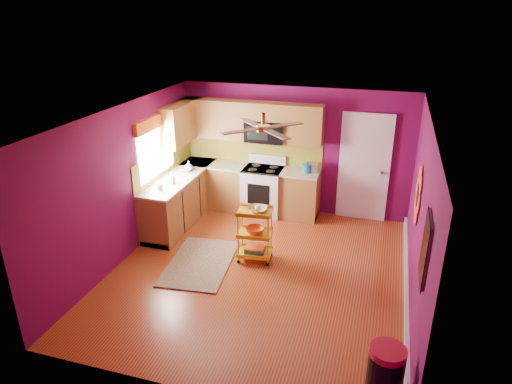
% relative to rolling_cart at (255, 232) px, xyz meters
% --- Properties ---
extents(ground, '(5.00, 5.00, 0.00)m').
position_rel_rolling_cart_xyz_m(ground, '(0.17, -0.36, -0.51)').
color(ground, maroon).
rests_on(ground, ground).
extents(room_envelope, '(4.54, 5.04, 2.52)m').
position_rel_rolling_cart_xyz_m(room_envelope, '(0.20, -0.36, 1.13)').
color(room_envelope, '#620B45').
rests_on(room_envelope, ground).
extents(lower_cabinets, '(2.81, 2.31, 0.94)m').
position_rel_rolling_cart_xyz_m(lower_cabinets, '(-1.18, 1.45, -0.07)').
color(lower_cabinets, brown).
rests_on(lower_cabinets, ground).
extents(electric_range, '(0.76, 0.66, 1.13)m').
position_rel_rolling_cart_xyz_m(electric_range, '(-0.38, 1.81, -0.02)').
color(electric_range, white).
rests_on(electric_range, ground).
extents(upper_cabinetry, '(2.80, 2.30, 1.26)m').
position_rel_rolling_cart_xyz_m(upper_cabinetry, '(-1.07, 1.81, 1.29)').
color(upper_cabinetry, brown).
rests_on(upper_cabinetry, ground).
extents(left_window, '(0.08, 1.35, 1.08)m').
position_rel_rolling_cart_xyz_m(left_window, '(-2.05, 0.69, 1.23)').
color(left_window, white).
rests_on(left_window, ground).
extents(panel_door, '(0.95, 0.11, 2.15)m').
position_rel_rolling_cart_xyz_m(panel_door, '(1.52, 2.11, 0.52)').
color(panel_door, white).
rests_on(panel_door, ground).
extents(right_wall_art, '(0.04, 2.74, 1.04)m').
position_rel_rolling_cart_xyz_m(right_wall_art, '(2.40, -0.70, 0.94)').
color(right_wall_art, black).
rests_on(right_wall_art, ground).
extents(ceiling_fan, '(1.01, 1.01, 0.26)m').
position_rel_rolling_cart_xyz_m(ceiling_fan, '(0.17, -0.16, 1.78)').
color(ceiling_fan, '#BF8C3F').
rests_on(ceiling_fan, ground).
extents(shag_rug, '(1.12, 1.67, 0.02)m').
position_rel_rolling_cart_xyz_m(shag_rug, '(-0.82, -0.38, -0.49)').
color(shag_rug, '#311D10').
rests_on(shag_rug, ground).
extents(rolling_cart, '(0.58, 0.45, 0.98)m').
position_rel_rolling_cart_xyz_m(rolling_cart, '(0.00, 0.00, 0.00)').
color(rolling_cart, gold).
rests_on(rolling_cart, ground).
extents(trash_can, '(0.47, 0.48, 0.72)m').
position_rel_rolling_cart_xyz_m(trash_can, '(2.13, -2.43, -0.15)').
color(trash_can, black).
rests_on(trash_can, ground).
extents(teal_kettle, '(0.18, 0.18, 0.21)m').
position_rel_rolling_cart_xyz_m(teal_kettle, '(0.48, 1.83, 0.52)').
color(teal_kettle, '#147498').
rests_on(teal_kettle, lower_cabinets).
extents(toaster, '(0.22, 0.15, 0.18)m').
position_rel_rolling_cart_xyz_m(toaster, '(0.57, 1.91, 0.52)').
color(toaster, beige).
rests_on(toaster, lower_cabinets).
extents(soap_bottle_a, '(0.09, 0.10, 0.21)m').
position_rel_rolling_cart_xyz_m(soap_bottle_a, '(-1.73, 0.56, 0.54)').
color(soap_bottle_a, '#EA3F72').
rests_on(soap_bottle_a, lower_cabinets).
extents(soap_bottle_b, '(0.14, 0.14, 0.18)m').
position_rel_rolling_cart_xyz_m(soap_bottle_b, '(-1.74, 1.31, 0.52)').
color(soap_bottle_b, white).
rests_on(soap_bottle_b, lower_cabinets).
extents(counter_dish, '(0.26, 0.26, 0.06)m').
position_rel_rolling_cart_xyz_m(counter_dish, '(-1.77, 1.25, 0.47)').
color(counter_dish, white).
rests_on(counter_dish, lower_cabinets).
extents(counter_cup, '(0.12, 0.12, 0.10)m').
position_rel_rolling_cart_xyz_m(counter_cup, '(-1.80, 0.25, 0.48)').
color(counter_cup, white).
rests_on(counter_cup, lower_cabinets).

